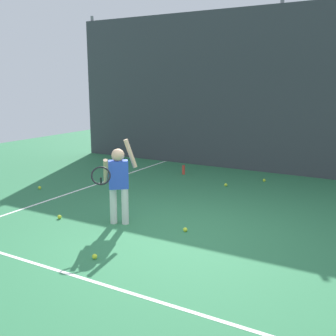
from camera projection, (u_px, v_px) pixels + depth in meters
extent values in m
plane|color=#2D7247|center=(180.00, 236.00, 5.89)|extent=(20.00, 20.00, 0.00)
cube|color=white|center=(108.00, 286.00, 4.46)|extent=(9.00, 0.05, 0.00)
cube|color=white|center=(72.00, 192.00, 8.21)|extent=(0.05, 9.00, 0.00)
cube|color=#383D42|center=(277.00, 92.00, 9.60)|extent=(11.50, 0.08, 3.95)
cylinder|color=slate|center=(95.00, 87.00, 12.35)|extent=(0.09, 0.09, 4.10)
cylinder|color=slate|center=(278.00, 88.00, 9.63)|extent=(0.09, 0.09, 4.10)
cylinder|color=silver|center=(113.00, 206.00, 6.38)|extent=(0.11, 0.11, 0.58)
cylinder|color=silver|center=(125.00, 206.00, 6.36)|extent=(0.11, 0.11, 0.58)
cube|color=blue|center=(118.00, 174.00, 6.26)|extent=(0.34, 0.32, 0.44)
sphere|color=tan|center=(118.00, 155.00, 6.20)|extent=(0.20, 0.20, 0.20)
cylinder|color=tan|center=(130.00, 153.00, 6.25)|extent=(0.20, 0.18, 0.46)
cylinder|color=tan|center=(106.00, 171.00, 6.16)|extent=(0.24, 0.27, 0.43)
cylinder|color=black|center=(101.00, 181.00, 6.05)|extent=(0.17, 0.20, 0.15)
torus|color=black|center=(101.00, 176.00, 5.82)|extent=(0.32, 0.31, 0.26)
cylinder|color=#D83F33|center=(183.00, 170.00, 9.81)|extent=(0.07, 0.07, 0.22)
sphere|color=#CCE033|center=(185.00, 230.00, 6.07)|extent=(0.07, 0.07, 0.07)
sphere|color=#CCE033|center=(40.00, 188.00, 8.47)|extent=(0.07, 0.07, 0.07)
sphere|color=#CCE033|center=(264.00, 180.00, 9.11)|extent=(0.07, 0.07, 0.07)
sphere|color=#CCE033|center=(226.00, 185.00, 8.70)|extent=(0.07, 0.07, 0.07)
sphere|color=#CCE033|center=(59.00, 217.00, 6.64)|extent=(0.07, 0.07, 0.07)
sphere|color=#CCE033|center=(95.00, 256.00, 5.14)|extent=(0.07, 0.07, 0.07)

